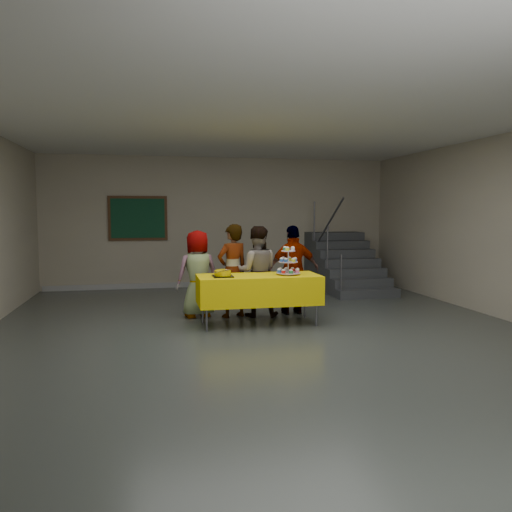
% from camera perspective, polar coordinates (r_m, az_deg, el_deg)
% --- Properties ---
extents(room_shell, '(10.00, 10.04, 3.02)m').
position_cam_1_polar(room_shell, '(6.79, 1.60, 8.33)').
color(room_shell, '#4C514C').
rests_on(room_shell, ground).
extents(bake_table, '(1.88, 0.78, 0.77)m').
position_cam_1_polar(bake_table, '(7.72, 0.31, -3.78)').
color(bake_table, '#595960').
rests_on(bake_table, ground).
extents(cupcake_stand, '(0.38, 0.38, 0.44)m').
position_cam_1_polar(cupcake_stand, '(7.75, 3.71, -0.94)').
color(cupcake_stand, silver).
rests_on(cupcake_stand, bake_table).
extents(bear_cake, '(0.32, 0.36, 0.12)m').
position_cam_1_polar(bear_cake, '(7.52, -3.83, -1.94)').
color(bear_cake, black).
rests_on(bear_cake, bake_table).
extents(schoolchild_a, '(0.80, 0.62, 1.44)m').
position_cam_1_polar(schoolchild_a, '(8.33, -6.69, -2.02)').
color(schoolchild_a, slate).
rests_on(schoolchild_a, ground).
extents(schoolchild_b, '(0.66, 0.56, 1.54)m').
position_cam_1_polar(schoolchild_b, '(8.25, -2.70, -1.70)').
color(schoolchild_b, slate).
rests_on(schoolchild_b, ground).
extents(schoolchild_c, '(0.82, 0.69, 1.51)m').
position_cam_1_polar(schoolchild_c, '(8.29, 0.08, -1.78)').
color(schoolchild_c, slate).
rests_on(schoolchild_c, ground).
extents(schoolchild_d, '(0.90, 0.40, 1.52)m').
position_cam_1_polar(schoolchild_d, '(8.52, 4.33, -1.59)').
color(schoolchild_d, slate).
rests_on(schoolchild_d, ground).
extents(staircase, '(1.30, 2.40, 2.04)m').
position_cam_1_polar(staircase, '(11.59, 9.87, -1.23)').
color(staircase, '#424447').
rests_on(staircase, ground).
extents(noticeboard, '(1.30, 0.05, 1.00)m').
position_cam_1_polar(noticeboard, '(11.54, -13.34, 4.22)').
color(noticeboard, '#472B16').
rests_on(noticeboard, ground).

